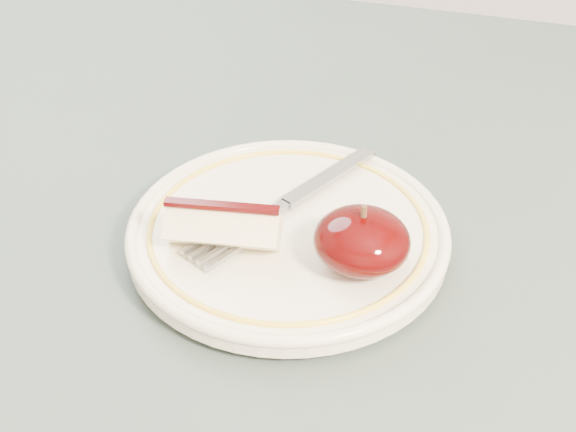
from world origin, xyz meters
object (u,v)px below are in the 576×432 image
(apple_half, at_px, (362,241))
(plate, at_px, (288,232))
(table, at_px, (271,327))

(apple_half, bearing_deg, plate, 157.09)
(table, height_order, plate, plate)
(table, xyz_separation_m, plate, (0.01, -0.00, 0.10))
(plate, xyz_separation_m, apple_half, (0.06, -0.02, 0.02))
(table, relative_size, apple_half, 14.18)
(table, height_order, apple_half, apple_half)
(apple_half, bearing_deg, table, 159.08)
(plate, height_order, apple_half, apple_half)
(table, bearing_deg, apple_half, -20.92)
(table, distance_m, plate, 0.10)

